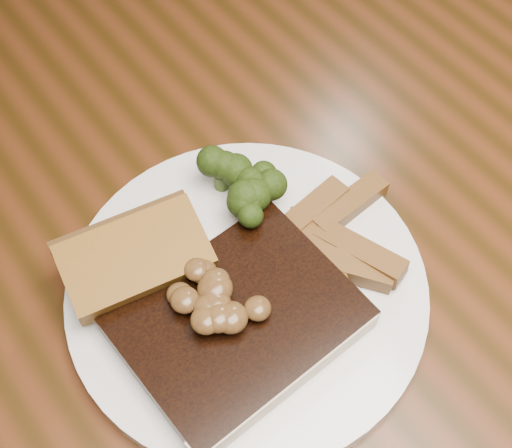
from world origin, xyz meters
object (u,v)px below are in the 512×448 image
at_px(plate, 247,291).
at_px(steak, 238,322).
at_px(garlic_bread, 139,271).
at_px(dining_table, 275,300).
at_px(potato_wedges, 336,242).

xyz_separation_m(plate, steak, (-0.03, -0.02, 0.02)).
bearing_deg(steak, garlic_bread, 111.70).
xyz_separation_m(dining_table, steak, (-0.07, -0.04, 0.12)).
distance_m(dining_table, steak, 0.14).
bearing_deg(steak, plate, 41.18).
relative_size(dining_table, garlic_bread, 14.49).
height_order(steak, garlic_bread, same).
relative_size(garlic_bread, potato_wedges, 1.11).
xyz_separation_m(dining_table, garlic_bread, (-0.11, 0.04, 0.12)).
height_order(plate, potato_wedges, potato_wedges).
height_order(garlic_bread, potato_wedges, same).
distance_m(dining_table, potato_wedges, 0.13).
xyz_separation_m(dining_table, potato_wedges, (0.03, -0.03, 0.12)).
bearing_deg(dining_table, steak, -149.18).
xyz_separation_m(dining_table, plate, (-0.04, -0.02, 0.10)).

